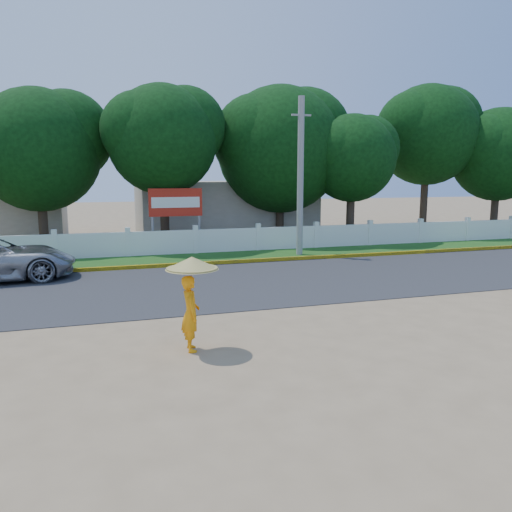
% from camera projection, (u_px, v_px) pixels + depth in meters
% --- Properties ---
extents(ground, '(120.00, 120.00, 0.00)m').
position_uv_depth(ground, '(280.00, 320.00, 12.33)').
color(ground, '#9E8460').
rests_on(ground, ground).
extents(road, '(60.00, 7.00, 0.02)m').
position_uv_depth(road, '(233.00, 283.00, 16.56)').
color(road, '#38383A').
rests_on(road, ground).
extents(grass_verge, '(60.00, 3.50, 0.03)m').
position_uv_depth(grass_verge, '(202.00, 258.00, 21.50)').
color(grass_verge, '#2D601E').
rests_on(grass_verge, ground).
extents(curb, '(40.00, 0.18, 0.16)m').
position_uv_depth(curb, '(211.00, 263.00, 19.89)').
color(curb, yellow).
rests_on(curb, ground).
extents(fence, '(40.00, 0.10, 1.10)m').
position_uv_depth(fence, '(196.00, 242.00, 22.78)').
color(fence, silver).
rests_on(fence, ground).
extents(building_near, '(10.00, 6.00, 3.20)m').
position_uv_depth(building_near, '(224.00, 208.00, 29.91)').
color(building_near, '#B7AD99').
rests_on(building_near, ground).
extents(utility_pole, '(0.28, 0.28, 6.92)m').
position_uv_depth(utility_pole, '(300.00, 177.00, 21.91)').
color(utility_pole, gray).
rests_on(utility_pole, ground).
extents(monk_with_parasol, '(1.07, 1.07, 1.94)m').
position_uv_depth(monk_with_parasol, '(191.00, 290.00, 10.01)').
color(monk_with_parasol, orange).
rests_on(monk_with_parasol, ground).
extents(billboard, '(2.50, 0.13, 2.95)m').
position_uv_depth(billboard, '(176.00, 206.00, 23.36)').
color(billboard, gray).
rests_on(billboard, ground).
extents(tree_row, '(39.77, 7.98, 8.95)m').
position_uv_depth(tree_row, '(256.00, 149.00, 26.12)').
color(tree_row, '#473828').
rests_on(tree_row, ground).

